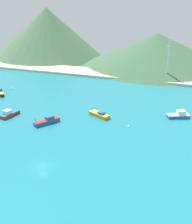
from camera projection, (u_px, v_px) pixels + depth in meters
ground at (86, 124)px, 101.80m from camera, size 260.00×280.00×0.50m
fishing_boat_1 at (47, 121)px, 100.99m from camera, size 6.97×9.36×3.01m
fishing_boat_4 at (1, 92)px, 132.45m from camera, size 8.21×8.60×3.04m
fishing_boat_5 at (99, 115)px, 107.04m from camera, size 9.17×6.40×2.63m
fishing_boat_6 at (179, 115)px, 106.11m from camera, size 8.61×6.19×2.70m
fishing_boat_7 at (9, 114)px, 107.39m from camera, size 4.41×8.42×2.65m
buoy_1 at (12, 89)px, 139.75m from camera, size 0.92×0.92×0.92m
buoy_2 at (129, 126)px, 98.69m from camera, size 0.74×0.74×0.74m
beach_strip at (133, 76)px, 161.24m from camera, size 247.00×18.28×1.20m
hill_west at (47, 32)px, 212.40m from camera, size 81.45×81.45×35.46m
hill_central at (157, 50)px, 185.52m from camera, size 96.15×96.15×20.61m
radio_tower at (168, 59)px, 149.85m from camera, size 2.25×1.80×22.49m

